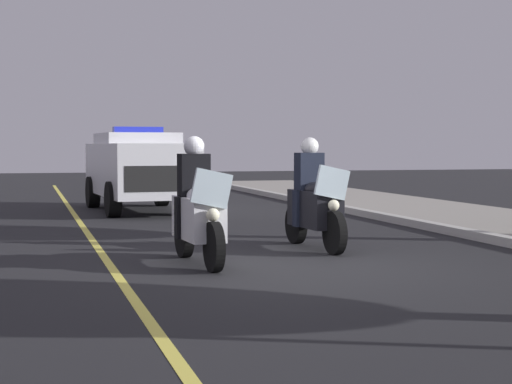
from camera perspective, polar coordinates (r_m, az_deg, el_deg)
The scene contains 5 objects.
ground_plane at distance 11.05m, azimuth 2.11°, elevation -5.09°, with size 80.00×80.00×0.00m, color black.
lane_stripe_center at distance 10.60m, azimuth -9.58°, elevation -5.46°, with size 48.00×0.12×0.01m, color #E0D14C.
police_motorcycle_lead_left at distance 11.19m, azimuth -4.00°, elevation -1.38°, with size 2.14×0.61×1.72m.
police_motorcycle_lead_right at distance 12.86m, azimuth 3.98°, elevation -0.79°, with size 2.14×0.61×1.72m.
police_suv at distance 20.47m, azimuth -7.99°, elevation 1.68°, with size 5.02×2.34×2.05m.
Camera 1 is at (10.43, -3.29, 1.59)m, focal length 58.62 mm.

